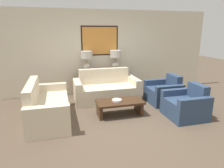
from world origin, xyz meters
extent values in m
plane|color=brown|center=(0.00, 0.00, 0.00)|extent=(20.00, 20.00, 0.00)
cube|color=beige|center=(0.00, 2.44, 1.32)|extent=(7.50, 0.10, 2.65)
cube|color=black|center=(0.00, 2.38, 1.70)|extent=(1.18, 0.01, 0.92)
cube|color=orange|center=(0.00, 2.38, 1.70)|extent=(1.10, 0.02, 0.84)
cube|color=#332319|center=(0.00, 2.17, 0.40)|extent=(1.41, 0.38, 0.81)
cylinder|color=silver|center=(-0.46, 2.17, 0.82)|extent=(0.16, 0.16, 0.02)
sphere|color=silver|center=(-0.46, 2.17, 0.93)|extent=(0.19, 0.19, 0.19)
cylinder|color=#8C7A51|center=(-0.46, 2.17, 1.10)|extent=(0.02, 0.02, 0.15)
cylinder|color=#B2ADA3|center=(-0.46, 2.17, 1.30)|extent=(0.35, 0.35, 0.23)
cylinder|color=silver|center=(0.46, 2.17, 0.82)|extent=(0.16, 0.16, 0.02)
sphere|color=silver|center=(0.46, 2.17, 0.93)|extent=(0.19, 0.19, 0.19)
cylinder|color=#8C7A51|center=(0.46, 2.17, 1.10)|extent=(0.02, 0.02, 0.15)
cylinder|color=#B2ADA3|center=(0.46, 2.17, 1.30)|extent=(0.35, 0.35, 0.23)
cube|color=beige|center=(0.00, 1.42, 0.23)|extent=(1.51, 0.69, 0.45)
cube|color=beige|center=(0.00, 1.85, 0.45)|extent=(1.51, 0.18, 0.91)
cube|color=beige|center=(-0.84, 1.51, 0.32)|extent=(0.18, 0.87, 0.64)
cube|color=beige|center=(0.84, 1.51, 0.32)|extent=(0.18, 0.87, 0.64)
cube|color=beige|center=(-1.49, 0.60, 0.23)|extent=(0.69, 1.51, 0.45)
cube|color=beige|center=(-1.93, 0.60, 0.45)|extent=(0.18, 1.51, 0.91)
cube|color=beige|center=(-1.58, -0.25, 0.32)|extent=(0.87, 0.18, 0.64)
cube|color=beige|center=(-1.58, 1.44, 0.32)|extent=(0.87, 0.18, 0.64)
cube|color=#3D2616|center=(0.07, 0.42, 0.34)|extent=(1.14, 0.57, 0.05)
cube|color=#3D2616|center=(-0.44, 0.42, 0.16)|extent=(0.07, 0.46, 0.31)
cube|color=#3D2616|center=(0.57, 0.42, 0.16)|extent=(0.07, 0.46, 0.31)
cylinder|color=beige|center=(0.00, 0.43, 0.38)|extent=(0.24, 0.24, 0.04)
cube|color=navy|center=(1.44, 0.95, 0.22)|extent=(0.65, 0.59, 0.44)
cube|color=navy|center=(1.86, 0.95, 0.40)|extent=(0.18, 0.59, 0.80)
cube|color=navy|center=(1.53, 1.31, 0.30)|extent=(0.83, 0.14, 0.60)
cube|color=navy|center=(1.53, 0.58, 0.30)|extent=(0.83, 0.14, 0.60)
cube|color=navy|center=(1.44, -0.10, 0.22)|extent=(0.65, 0.59, 0.44)
cube|color=navy|center=(1.86, -0.10, 0.40)|extent=(0.18, 0.59, 0.80)
cube|color=navy|center=(1.53, 0.26, 0.30)|extent=(0.83, 0.14, 0.60)
cube|color=navy|center=(1.53, -0.47, 0.30)|extent=(0.83, 0.14, 0.60)
camera|label=1|loc=(-1.29, -3.95, 2.03)|focal=32.00mm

